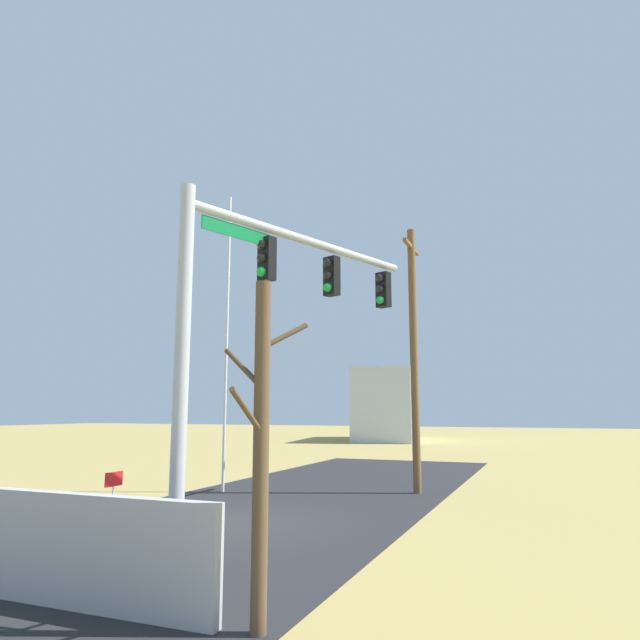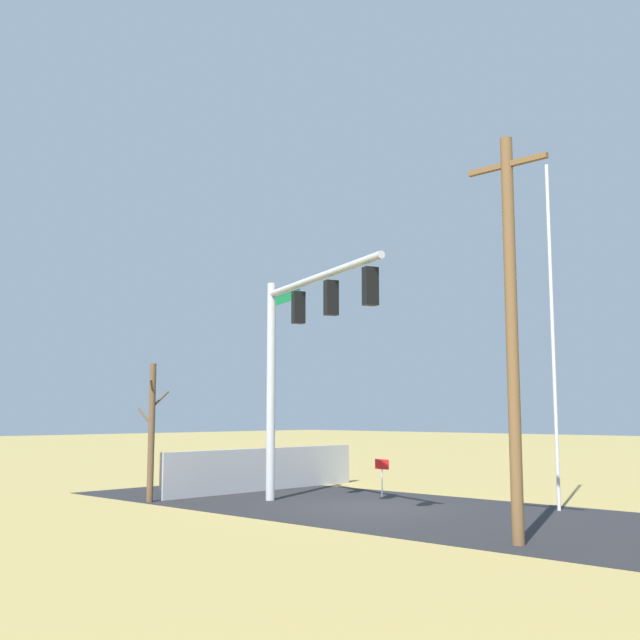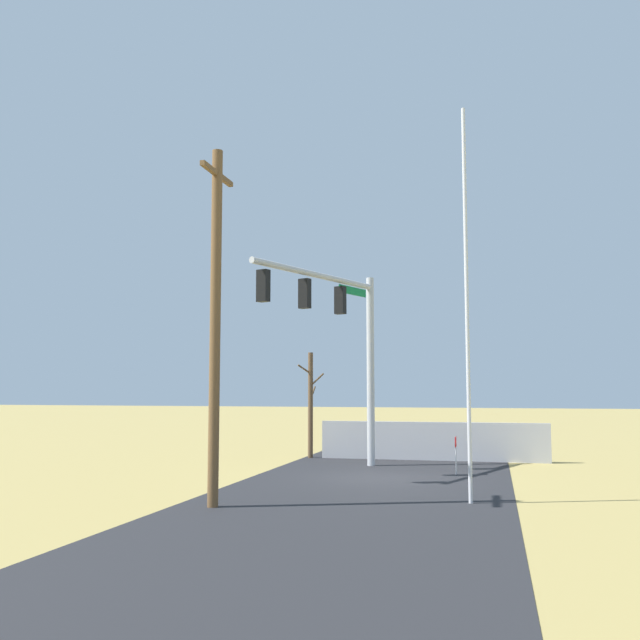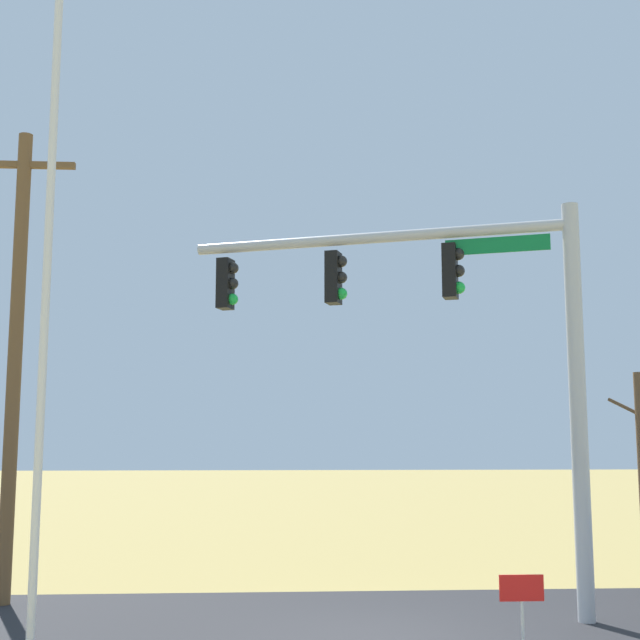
{
  "view_description": "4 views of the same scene",
  "coord_description": "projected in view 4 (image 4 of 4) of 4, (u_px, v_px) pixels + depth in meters",
  "views": [
    {
      "loc": [
        12.07,
        7.07,
        2.62
      ],
      "look_at": [
        0.42,
        2.4,
        4.61
      ],
      "focal_mm": 31.97,
      "sensor_mm": 36.0,
      "label": 1
    },
    {
      "loc": [
        -14.53,
        17.55,
        2.67
      ],
      "look_at": [
        0.25,
        1.88,
        5.33
      ],
      "focal_mm": 43.0,
      "sensor_mm": 36.0,
      "label": 2
    },
    {
      "loc": [
        -22.52,
        -3.53,
        2.82
      ],
      "look_at": [
        0.4,
        2.04,
        5.07
      ],
      "focal_mm": 40.02,
      "sensor_mm": 36.0,
      "label": 3
    },
    {
      "loc": [
        -1.82,
        -13.2,
        2.84
      ],
      "look_at": [
        -0.84,
        2.14,
        5.03
      ],
      "focal_mm": 48.62,
      "sensor_mm": 36.0,
      "label": 4
    }
  ],
  "objects": [
    {
      "name": "ground_plane",
      "position": [
        386.0,
        638.0,
        12.75
      ],
      "size": [
        160.0,
        160.0,
        0.0
      ],
      "primitive_type": "plane",
      "color": "#9E894C"
    },
    {
      "name": "open_sign",
      "position": [
        522.0,
        601.0,
        10.72
      ],
      "size": [
        0.56,
        0.04,
        1.22
      ],
      "color": "silver",
      "rests_on": "ground_plane"
    },
    {
      "name": "flagpole",
      "position": [
        47.0,
        260.0,
        10.29
      ],
      "size": [
        0.1,
        0.1,
        9.99
      ],
      "primitive_type": "cylinder",
      "color": "silver",
      "rests_on": "ground_plane"
    },
    {
      "name": "signal_mast",
      "position": [
        452.0,
        324.0,
        15.08
      ],
      "size": [
        6.63,
        2.63,
        6.88
      ],
      "color": "#B2B5BA",
      "rests_on": "ground_plane"
    },
    {
      "name": "utility_pole",
      "position": [
        15.0,
        352.0,
        15.95
      ],
      "size": [
        1.9,
        0.26,
        8.68
      ],
      "color": "brown",
      "rests_on": "ground_plane"
    }
  ]
}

